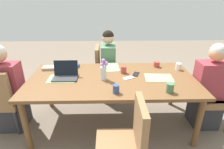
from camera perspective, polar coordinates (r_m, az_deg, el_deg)
ground_plane at (r=2.82m, az=0.00°, el=-14.62°), size 10.00×10.00×0.00m
dining_table at (r=2.46m, az=0.00°, el=-2.45°), size 2.19×1.09×0.73m
chair_head_right_left_near at (r=2.83m, az=-31.00°, el=-6.25°), size 0.44×0.44×0.90m
person_head_right_left_near at (r=2.84m, az=-29.38°, el=-5.08°), size 0.40×0.36×1.19m
chair_near_left_mid at (r=3.35m, az=-2.41°, el=1.91°), size 0.44×0.44×0.90m
person_near_left_mid at (r=3.28m, az=-1.13°, el=1.97°), size 0.36×0.40×1.19m
chair_head_left_left_far at (r=2.94m, az=27.84°, el=-4.40°), size 0.44×0.44×0.90m
person_head_left_left_far at (r=2.84m, az=27.56°, el=-4.67°), size 0.40×0.36×1.19m
chair_far_right_near at (r=1.84m, az=4.67°, el=-19.52°), size 0.44×0.44×0.90m
flower_vase at (r=2.34m, az=-2.56°, el=1.39°), size 0.10×0.10×0.29m
placemat_head_right_left_near at (r=2.49m, az=-15.16°, el=-1.22°), size 0.36×0.26×0.00m
placemat_near_left_mid at (r=2.78m, az=-0.60°, el=2.35°), size 0.28×0.37×0.00m
placemat_head_left_left_far at (r=2.51m, az=14.25°, el=-1.00°), size 0.38×0.29×0.00m
laptop_head_right_left_near at (r=2.49m, az=-14.15°, el=-0.07°), size 0.32×0.22×0.21m
coffee_mug_near_left at (r=2.57m, az=3.61°, el=1.50°), size 0.08×0.08×0.10m
coffee_mug_near_right at (r=2.84m, az=19.81°, el=2.32°), size 0.08×0.08×0.10m
coffee_mug_centre_left at (r=2.86m, az=13.62°, el=3.10°), size 0.09×0.09×0.08m
coffee_mug_centre_right at (r=2.06m, az=1.26°, el=-4.50°), size 0.07×0.07×0.10m
coffee_mug_far_left at (r=2.17m, az=17.49°, el=-3.98°), size 0.08×0.08×0.11m
book_red_cover at (r=2.83m, az=-12.33°, el=2.56°), size 0.23×0.18×0.04m
book_blue_cover at (r=2.86m, az=-18.66°, el=1.98°), size 0.21×0.15×0.04m
phone_black at (r=2.55m, az=7.40°, el=0.12°), size 0.12×0.17×0.01m
phone_silver at (r=2.43m, az=5.16°, el=-1.07°), size 0.17×0.13×0.01m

